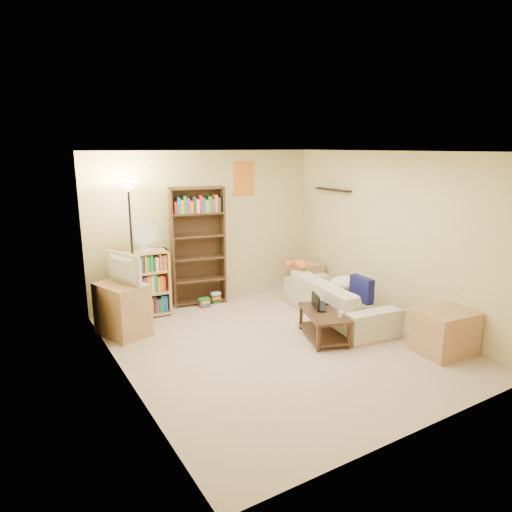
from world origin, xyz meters
name	(u,v)px	position (x,y,z in m)	size (l,w,h in m)	color
room	(281,223)	(0.00, 0.01, 1.62)	(4.50, 4.54, 2.52)	#CCB099
sofa	(338,299)	(1.28, 0.34, 0.30)	(1.08, 2.15, 0.60)	beige
navy_pillow	(362,289)	(1.32, -0.11, 0.58)	(0.40, 0.12, 0.36)	#12144F
cream_blanket	(345,283)	(1.44, 0.37, 0.52)	(0.55, 0.40, 0.24)	silver
tabby_cat	(298,264)	(1.13, 1.16, 0.68)	(0.48, 0.22, 0.16)	orange
coffee_table	(324,322)	(0.61, -0.17, 0.25)	(0.75, 0.99, 0.39)	#46291B
laptop	(324,307)	(0.68, -0.07, 0.40)	(0.38, 0.41, 0.03)	black
laptop_screen	(315,301)	(0.56, -0.02, 0.51)	(0.01, 0.29, 0.20)	white
mug	(341,314)	(0.65, -0.44, 0.43)	(0.11, 0.11, 0.08)	white
tv_remote	(324,303)	(0.80, 0.08, 0.40)	(0.05, 0.16, 0.02)	black
tv_stand	(122,309)	(-1.70, 1.37, 0.37)	(0.49, 0.69, 0.74)	#AF7F55
television	(119,269)	(-1.70, 1.37, 0.95)	(0.33, 0.71, 0.42)	black
tall_bookshelf	(198,243)	(-0.25, 2.05, 1.02)	(0.91, 0.45, 1.93)	#48331B
short_bookshelf	(143,284)	(-1.24, 1.91, 0.52)	(0.83, 0.38, 1.03)	tan
desk_fan	(144,236)	(-1.19, 1.86, 1.27)	(0.37, 0.21, 0.46)	white
floor_lamp	(130,211)	(-1.39, 1.84, 1.66)	(0.35, 0.35, 2.08)	black
side_table	(307,277)	(1.72, 1.68, 0.26)	(0.45, 0.45, 0.52)	tan
end_cabinet	(445,332)	(1.65, -1.28, 0.28)	(0.67, 0.56, 0.56)	tan
book_stacks	(211,300)	(-0.13, 1.88, 0.08)	(0.42, 0.23, 0.18)	red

